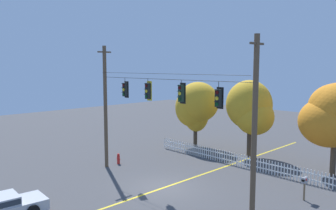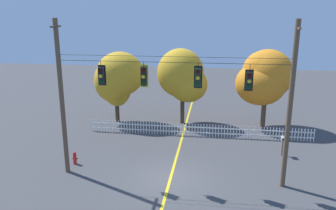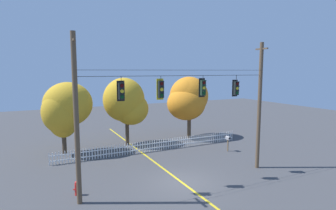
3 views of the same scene
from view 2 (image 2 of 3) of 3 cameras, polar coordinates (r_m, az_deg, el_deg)
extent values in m
plane|color=#424244|center=(20.01, 0.41, -12.17)|extent=(80.00, 80.00, 0.00)
cube|color=gold|center=(20.01, 0.41, -12.16)|extent=(0.16, 36.00, 0.01)
cylinder|color=brown|center=(20.13, -17.35, 0.91)|extent=(0.26, 0.26, 8.94)
cylinder|color=brown|center=(18.62, 19.71, -0.45)|extent=(0.26, 0.26, 8.94)
cube|color=brown|center=(19.56, -18.31, 12.37)|extent=(0.10, 1.10, 0.10)
cube|color=brown|center=(18.01, 20.88, 11.94)|extent=(0.10, 1.10, 0.10)
cylinder|color=black|center=(17.92, 0.45, 7.15)|extent=(12.21, 0.02, 0.02)
cylinder|color=black|center=(17.63, 0.34, 8.09)|extent=(12.21, 0.02, 0.02)
cylinder|color=black|center=(18.83, -11.19, 6.72)|extent=(0.03, 0.03, 0.35)
cube|color=black|center=(19.05, -10.97, 4.91)|extent=(0.43, 0.02, 1.13)
cube|color=black|center=(18.93, -11.10, 4.84)|extent=(0.30, 0.24, 0.91)
cylinder|color=#410706|center=(18.75, -11.28, 5.67)|extent=(0.20, 0.03, 0.20)
cube|color=black|center=(18.69, -11.34, 6.00)|extent=(0.22, 0.12, 0.06)
cylinder|color=yellow|center=(18.80, -11.23, 4.77)|extent=(0.20, 0.03, 0.20)
cube|color=black|center=(18.74, -11.29, 5.08)|extent=(0.22, 0.12, 0.06)
cylinder|color=#073513|center=(18.86, -11.18, 3.86)|extent=(0.20, 0.03, 0.20)
cube|color=black|center=(18.80, -11.24, 4.18)|extent=(0.22, 0.12, 0.06)
cylinder|color=black|center=(18.19, -4.12, 6.79)|extent=(0.03, 0.03, 0.28)
cube|color=yellow|center=(18.42, -3.99, 4.89)|extent=(0.43, 0.02, 1.23)
cube|color=black|center=(18.29, -4.08, 4.81)|extent=(0.30, 0.24, 1.00)
cylinder|color=#410706|center=(18.11, -4.19, 5.77)|extent=(0.20, 0.03, 0.20)
cube|color=black|center=(18.04, -4.22, 6.10)|extent=(0.22, 0.12, 0.06)
cylinder|color=yellow|center=(18.16, -4.17, 4.74)|extent=(0.20, 0.03, 0.20)
cube|color=black|center=(18.10, -4.20, 5.07)|extent=(0.22, 0.12, 0.06)
cylinder|color=#073513|center=(18.23, -4.15, 3.71)|extent=(0.20, 0.03, 0.20)
cube|color=black|center=(18.16, -4.18, 4.04)|extent=(0.22, 0.12, 0.06)
cylinder|color=black|center=(17.81, 5.08, 6.58)|extent=(0.03, 0.03, 0.28)
cube|color=black|center=(18.04, 5.05, 4.69)|extent=(0.43, 0.02, 1.20)
cube|color=#1E3323|center=(17.91, 5.03, 4.61)|extent=(0.30, 0.24, 0.96)
cylinder|color=#410706|center=(17.72, 5.03, 5.55)|extent=(0.20, 0.03, 0.20)
cube|color=#1E3323|center=(17.66, 5.03, 5.89)|extent=(0.22, 0.12, 0.06)
cylinder|color=yellow|center=(17.78, 5.01, 4.53)|extent=(0.20, 0.03, 0.20)
cube|color=#1E3323|center=(17.72, 5.01, 4.87)|extent=(0.22, 0.12, 0.06)
cylinder|color=#073513|center=(17.85, 4.98, 3.51)|extent=(0.20, 0.03, 0.20)
cube|color=#1E3323|center=(17.78, 4.98, 3.85)|extent=(0.22, 0.12, 0.06)
cylinder|color=black|center=(17.88, 13.55, 6.03)|extent=(0.03, 0.03, 0.41)
cube|color=black|center=(18.12, 13.39, 4.05)|extent=(0.43, 0.02, 1.12)
cube|color=black|center=(17.99, 13.42, 3.97)|extent=(0.30, 0.24, 0.91)
cylinder|color=#410706|center=(17.80, 13.52, 4.83)|extent=(0.20, 0.03, 0.20)
cube|color=black|center=(17.74, 13.55, 5.17)|extent=(0.22, 0.12, 0.06)
cylinder|color=yellow|center=(17.86, 13.46, 3.88)|extent=(0.20, 0.03, 0.20)
cube|color=black|center=(17.79, 13.49, 4.22)|extent=(0.22, 0.12, 0.06)
cylinder|color=#073513|center=(17.92, 13.40, 2.94)|extent=(0.20, 0.03, 0.20)
cube|color=black|center=(17.85, 13.43, 3.27)|extent=(0.22, 0.12, 0.06)
cube|color=white|center=(27.89, -12.66, -3.31)|extent=(0.06, 0.04, 0.97)
cube|color=white|center=(27.82, -12.23, -3.34)|extent=(0.06, 0.04, 0.97)
cube|color=white|center=(27.74, -11.80, -3.37)|extent=(0.06, 0.04, 0.97)
cube|color=white|center=(27.67, -11.36, -3.39)|extent=(0.06, 0.04, 0.97)
cube|color=white|center=(27.60, -10.93, -3.42)|extent=(0.06, 0.04, 0.97)
cube|color=white|center=(27.53, -10.49, -3.45)|extent=(0.06, 0.04, 0.97)
cube|color=white|center=(27.46, -10.04, -3.47)|extent=(0.06, 0.04, 0.97)
cube|color=white|center=(27.39, -9.60, -3.50)|extent=(0.06, 0.04, 0.97)
cube|color=white|center=(27.33, -9.15, -3.52)|extent=(0.06, 0.04, 0.97)
cube|color=white|center=(27.26, -8.70, -3.55)|extent=(0.06, 0.04, 0.97)
cube|color=white|center=(27.20, -8.25, -3.57)|extent=(0.06, 0.04, 0.97)
cube|color=white|center=(27.14, -7.80, -3.60)|extent=(0.06, 0.04, 0.97)
cube|color=white|center=(27.08, -7.34, -3.63)|extent=(0.06, 0.04, 0.97)
cube|color=white|center=(27.03, -6.88, -3.65)|extent=(0.06, 0.04, 0.97)
cube|color=white|center=(26.97, -6.42, -3.68)|extent=(0.06, 0.04, 0.97)
cube|color=white|center=(26.92, -5.96, -3.70)|extent=(0.06, 0.04, 0.97)
cube|color=white|center=(26.87, -5.50, -3.73)|extent=(0.06, 0.04, 0.97)
cube|color=white|center=(26.82, -5.04, -3.75)|extent=(0.06, 0.04, 0.97)
cube|color=white|center=(26.77, -4.57, -3.78)|extent=(0.06, 0.04, 0.97)
cube|color=white|center=(26.72, -4.10, -3.80)|extent=(0.06, 0.04, 0.97)
cube|color=white|center=(26.68, -3.63, -3.82)|extent=(0.06, 0.04, 0.97)
cube|color=white|center=(26.64, -3.16, -3.85)|extent=(0.06, 0.04, 0.97)
cube|color=white|center=(26.60, -2.69, -3.87)|extent=(0.06, 0.04, 0.97)
cube|color=white|center=(26.56, -2.21, -3.90)|extent=(0.06, 0.04, 0.97)
cube|color=white|center=(26.52, -1.74, -3.92)|extent=(0.06, 0.04, 0.97)
cube|color=white|center=(26.48, -1.26, -3.94)|extent=(0.06, 0.04, 0.97)
cube|color=white|center=(26.45, -0.78, -3.97)|extent=(0.06, 0.04, 0.97)
cube|color=white|center=(26.42, -0.30, -3.99)|extent=(0.06, 0.04, 0.97)
cube|color=white|center=(26.39, 0.18, -4.01)|extent=(0.06, 0.04, 0.97)
cube|color=white|center=(26.36, 0.66, -4.03)|extent=(0.06, 0.04, 0.97)
cube|color=white|center=(26.34, 1.14, -4.06)|extent=(0.06, 0.04, 0.97)
cube|color=white|center=(26.31, 1.62, -4.08)|extent=(0.06, 0.04, 0.97)
cube|color=white|center=(26.29, 2.11, -4.10)|extent=(0.06, 0.04, 0.97)
cube|color=white|center=(26.27, 2.59, -4.12)|extent=(0.06, 0.04, 0.97)
cube|color=white|center=(26.25, 3.08, -4.14)|extent=(0.06, 0.04, 0.97)
cube|color=white|center=(26.23, 3.57, -4.16)|extent=(0.06, 0.04, 0.97)
cube|color=white|center=(26.22, 4.05, -4.19)|extent=(0.06, 0.04, 0.97)
cube|color=white|center=(26.21, 4.54, -4.21)|extent=(0.06, 0.04, 0.97)
cube|color=white|center=(26.19, 5.03, -4.23)|extent=(0.06, 0.04, 0.97)
cube|color=white|center=(26.18, 5.52, -4.25)|extent=(0.06, 0.04, 0.97)
cube|color=white|center=(26.18, 6.01, -4.26)|extent=(0.06, 0.04, 0.97)
cube|color=white|center=(26.17, 6.50, -4.28)|extent=(0.06, 0.04, 0.97)
cube|color=white|center=(26.17, 6.99, -4.30)|extent=(0.06, 0.04, 0.97)
cube|color=white|center=(26.17, 7.48, -4.32)|extent=(0.06, 0.04, 0.97)
cube|color=white|center=(26.17, 7.97, -4.34)|extent=(0.06, 0.04, 0.97)
cube|color=white|center=(26.17, 8.46, -4.36)|extent=(0.06, 0.04, 0.97)
cube|color=white|center=(26.17, 8.95, -4.38)|extent=(0.06, 0.04, 0.97)
cube|color=white|center=(26.18, 9.43, -4.39)|extent=(0.06, 0.04, 0.97)
cube|color=white|center=(26.19, 9.92, -4.41)|extent=(0.06, 0.04, 0.97)
cube|color=white|center=(26.20, 10.41, -4.43)|extent=(0.06, 0.04, 0.97)
cube|color=white|center=(26.21, 10.90, -4.44)|extent=(0.06, 0.04, 0.97)
cube|color=white|center=(26.22, 11.39, -4.46)|extent=(0.06, 0.04, 0.97)
cube|color=white|center=(26.24, 11.88, -4.47)|extent=(0.06, 0.04, 0.97)
cube|color=white|center=(26.26, 12.36, -4.49)|extent=(0.06, 0.04, 0.97)
cube|color=white|center=(26.28, 12.85, -4.50)|extent=(0.06, 0.04, 0.97)
cube|color=white|center=(26.30, 13.34, -4.52)|extent=(0.06, 0.04, 0.97)
cube|color=white|center=(26.32, 13.82, -4.53)|extent=(0.06, 0.04, 0.97)
cube|color=white|center=(26.35, 14.30, -4.55)|extent=(0.06, 0.04, 0.97)
cube|color=white|center=(26.37, 14.79, -4.56)|extent=(0.06, 0.04, 0.97)
cube|color=white|center=(26.40, 15.27, -4.57)|extent=(0.06, 0.04, 0.97)
cube|color=white|center=(26.43, 15.75, -4.59)|extent=(0.06, 0.04, 0.97)
cube|color=white|center=(26.46, 16.23, -4.60)|extent=(0.06, 0.04, 0.97)
cube|color=white|center=(26.50, 16.71, -4.61)|extent=(0.06, 0.04, 0.97)
cube|color=white|center=(26.53, 17.19, -4.62)|extent=(0.06, 0.04, 0.97)
cube|color=white|center=(26.57, 17.66, -4.64)|extent=(0.06, 0.04, 0.97)
cube|color=white|center=(26.61, 18.14, -4.65)|extent=(0.06, 0.04, 0.97)
cube|color=white|center=(26.65, 18.61, -4.66)|extent=(0.06, 0.04, 0.97)
cube|color=white|center=(26.70, 19.08, -4.67)|extent=(0.06, 0.04, 0.97)
cube|color=white|center=(26.74, 19.55, -4.68)|extent=(0.06, 0.04, 0.97)
cube|color=white|center=(26.79, 20.02, -4.69)|extent=(0.06, 0.04, 0.97)
cube|color=white|center=(26.84, 20.49, -4.70)|extent=(0.06, 0.04, 0.97)
cube|color=white|center=(26.89, 20.95, -4.71)|extent=(0.06, 0.04, 0.97)
cube|color=white|center=(26.94, 21.41, -4.71)|extent=(0.06, 0.04, 0.97)
cube|color=white|center=(26.99, 21.88, -4.72)|extent=(0.06, 0.04, 0.97)
cube|color=white|center=(27.05, 22.34, -4.73)|extent=(0.06, 0.04, 0.97)
cube|color=white|center=(27.11, 22.79, -4.74)|extent=(0.06, 0.04, 0.97)
cube|color=white|center=(27.17, 23.25, -4.75)|extent=(0.06, 0.04, 0.97)
cube|color=white|center=(26.29, 5.02, -4.60)|extent=(16.96, 0.03, 0.08)
cube|color=white|center=(26.15, 5.05, -3.76)|extent=(16.96, 0.03, 0.08)
cylinder|color=#473828|center=(29.75, -8.50, -0.72)|extent=(0.36, 0.36, 2.16)
ellipsoid|color=gold|center=(29.28, -8.61, 3.29)|extent=(2.61, 2.20, 3.65)
ellipsoid|color=gold|center=(28.83, -9.34, 4.00)|extent=(2.98, 2.85, 3.53)
ellipsoid|color=gold|center=(28.80, -8.01, 5.18)|extent=(4.00, 3.39, 3.69)
cylinder|color=#473828|center=(28.88, 2.42, -0.50)|extent=(0.35, 0.35, 2.70)
ellipsoid|color=gold|center=(28.32, 3.36, 3.48)|extent=(3.23, 2.84, 3.00)
ellipsoid|color=gold|center=(28.39, 2.10, 5.37)|extent=(3.88, 3.50, 4.07)
cylinder|color=brown|center=(28.94, 15.70, -0.95)|extent=(0.39, 0.39, 2.79)
ellipsoid|color=orange|center=(28.27, 15.24, 3.45)|extent=(4.02, 3.74, 3.46)
ellipsoid|color=orange|center=(28.55, 16.29, 4.94)|extent=(4.06, 3.85, 4.01)
ellipsoid|color=orange|center=(28.38, 15.82, 5.43)|extent=(3.47, 3.28, 3.36)
cylinder|color=red|center=(22.39, -15.32, -8.71)|extent=(0.22, 0.22, 0.65)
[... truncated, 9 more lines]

